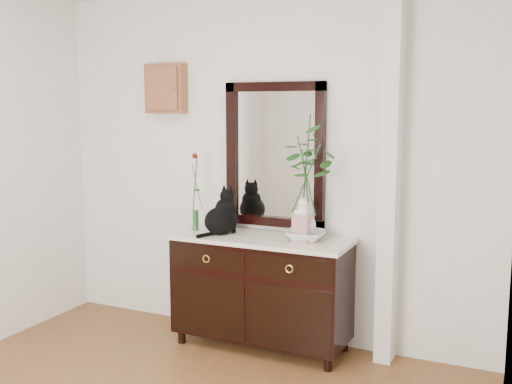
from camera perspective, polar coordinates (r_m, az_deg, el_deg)
The scene contains 10 objects.
wall_back at distance 4.63m, azimuth 0.70°, elevation 2.47°, with size 3.60×0.04×2.70m, color white.
pilaster at distance 4.24m, azimuth 12.68°, elevation 1.75°, with size 0.12×0.20×2.70m, color white.
sideboard at distance 4.54m, azimuth 0.54°, elevation -8.95°, with size 1.33×0.52×0.82m.
wall_mirror at distance 4.57m, azimuth 1.78°, elevation 3.53°, with size 0.80×0.06×1.10m.
key_cabinet at distance 4.98m, azimuth -8.58°, elevation 9.70°, with size 0.35×0.10×0.40m, color brown.
cat at distance 4.52m, azimuth -3.35°, elevation -1.85°, with size 0.25×0.30×0.35m, color black, non-canonical shape.
lotus_bowl at distance 4.33m, azimuth 4.73°, elevation -4.17°, with size 0.29×0.29×0.07m, color white.
vase_branches at distance 4.26m, azimuth 4.79°, elevation 1.56°, with size 0.43×0.43×0.90m, color silver, non-canonical shape.
bud_vase_rose at distance 4.65m, azimuth -5.82°, elevation 0.08°, with size 0.07×0.07×0.62m, color #265C2E, non-canonical shape.
ginger_jar at distance 4.27m, azimuth 4.49°, elevation -2.63°, with size 0.12×0.12×0.32m, color silver, non-canonical shape.
Camera 1 is at (1.88, -2.22, 1.81)m, focal length 42.00 mm.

